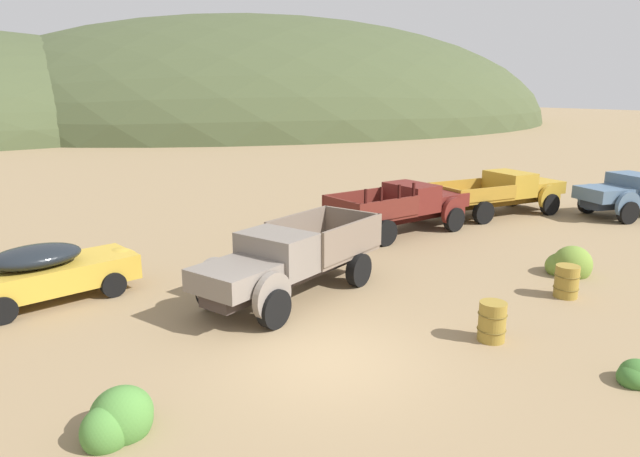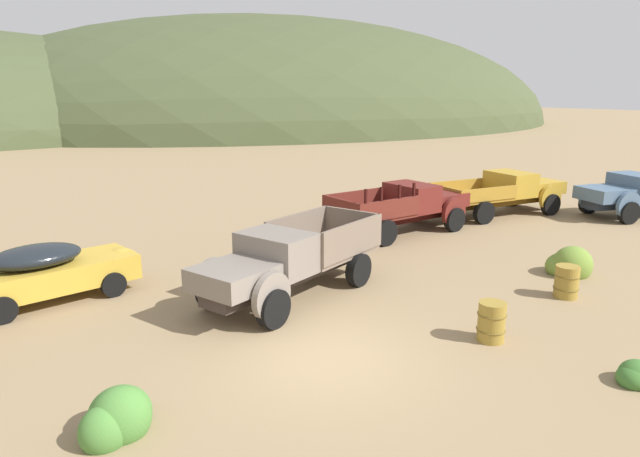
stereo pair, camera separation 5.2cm
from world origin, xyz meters
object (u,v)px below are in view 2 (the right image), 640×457
Objects in this scene: truck_mustard at (508,192)px; oil_drum_foreground at (491,322)px; car_faded_yellow at (53,270)px; truck_primer_gray at (281,264)px; oil_drum_by_truck at (567,282)px; truck_chalk_blue at (636,194)px; truck_oxblood at (409,206)px.

truck_mustard reaches higher than oil_drum_foreground.
truck_mustard is at bearing -7.66° from car_faded_yellow.
truck_primer_gray reaches higher than oil_drum_foreground.
truck_mustard is (19.01, 0.50, 0.18)m from car_faded_yellow.
oil_drum_by_truck is (11.61, -7.43, -0.37)m from car_faded_yellow.
truck_primer_gray is at bearing 16.06° from truck_chalk_blue.
truck_oxblood reaches higher than truck_primer_gray.
truck_chalk_blue is at bearing -16.47° from car_faded_yellow.
truck_chalk_blue is (10.21, -3.46, -0.01)m from truck_oxblood.
oil_drum_foreground is 3.94m from oil_drum_by_truck.
truck_mustard reaches higher than car_faded_yellow.
car_faded_yellow is 0.80× the size of truck_oxblood.
truck_oxblood is 6.89× the size of oil_drum_by_truck.
truck_primer_gray is at bearing -156.56° from truck_oxblood.
car_faded_yellow is at bearing 179.72° from truck_oxblood.
truck_mustard reaches higher than oil_drum_by_truck.
oil_drum_foreground is (7.73, -8.16, -0.36)m from car_faded_yellow.
oil_drum_foreground is (-11.27, -8.66, -0.54)m from truck_mustard.
truck_mustard is 10.86m from oil_drum_by_truck.
oil_drum_foreground is at bearing 99.47° from truck_primer_gray.
truck_oxblood is 5.97m from truck_mustard.
car_faded_yellow is 5.49× the size of oil_drum_by_truck.
truck_chalk_blue is (18.20, 0.41, -0.02)m from truck_primer_gray.
truck_mustard is 14.23m from oil_drum_foreground.
truck_oxblood is at bearing 79.80° from oil_drum_by_truck.
truck_chalk_blue is at bearing -21.14° from truck_oxblood.
truck_primer_gray reaches higher than truck_chalk_blue.
truck_oxblood is 0.92× the size of truck_chalk_blue.
truck_primer_gray is at bearing -157.71° from truck_mustard.
oil_drum_foreground is at bearing 33.24° from truck_chalk_blue.
truck_oxblood is 10.78m from truck_chalk_blue.
car_faded_yellow reaches higher than oil_drum_foreground.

